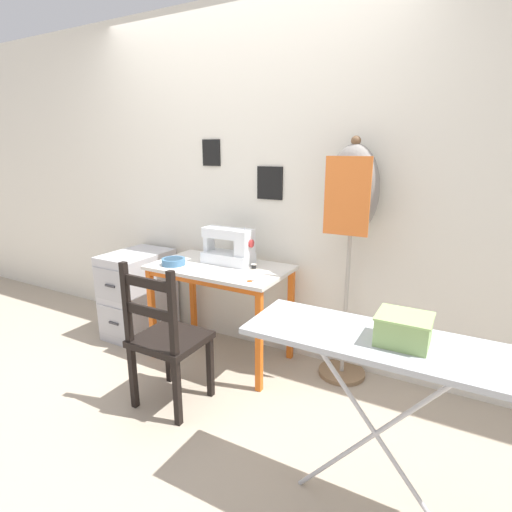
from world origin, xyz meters
TOP-DOWN VIEW (x-y plane):
  - ground_plane at (0.00, 0.00)m, footprint 14.00×14.00m
  - wall_back at (0.00, 0.63)m, footprint 10.00×0.06m
  - sewing_table at (0.00, 0.27)m, footprint 0.98×0.57m
  - sewing_machine at (0.03, 0.37)m, footprint 0.39×0.18m
  - fabric_bowl at (-0.31, 0.15)m, footprint 0.17×0.17m
  - scissors at (0.38, 0.11)m, footprint 0.11×0.14m
  - thread_spool_near_machine at (0.25, 0.34)m, footprint 0.04×0.04m
  - wooden_chair at (0.04, -0.35)m, footprint 0.40×0.38m
  - filing_cabinet at (-0.85, 0.30)m, footprint 0.40×0.57m
  - dress_form at (0.87, 0.48)m, footprint 0.33×0.32m
  - ironing_board at (1.31, -0.53)m, footprint 1.08×0.37m
  - storage_box at (1.37, -0.53)m, footprint 0.20×0.17m

SIDE VIEW (x-z plane):
  - ground_plane at x=0.00m, z-range 0.00..0.00m
  - filing_cabinet at x=-0.85m, z-range 0.00..0.71m
  - wooden_chair at x=0.04m, z-range -0.03..0.89m
  - sewing_table at x=0.00m, z-range 0.26..0.99m
  - scissors at x=0.38m, z-range 0.72..0.73m
  - thread_spool_near_machine at x=0.25m, z-range 0.72..0.76m
  - fabric_bowl at x=-0.31m, z-range 0.73..0.77m
  - ironing_board at x=1.31m, z-range 0.37..1.20m
  - sewing_machine at x=0.03m, z-range 0.70..0.99m
  - storage_box at x=1.37m, z-range 0.83..0.94m
  - dress_form at x=0.87m, z-range 0.39..2.00m
  - wall_back at x=0.00m, z-range 0.00..2.55m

